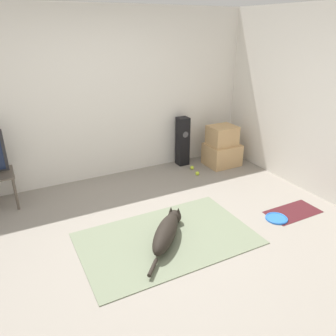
{
  "coord_description": "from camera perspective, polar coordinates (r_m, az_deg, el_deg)",
  "views": [
    {
      "loc": [
        -1.27,
        -2.74,
        2.25
      ],
      "look_at": [
        0.65,
        0.94,
        0.45
      ],
      "focal_mm": 35.0,
      "sensor_mm": 36.0,
      "label": 1
    }
  ],
  "objects": [
    {
      "name": "floor_speaker",
      "position": [
        5.68,
        2.56,
        4.66
      ],
      "size": [
        0.19,
        0.19,
        0.84
      ],
      "color": "black",
      "rests_on": "ground_plane"
    },
    {
      "name": "tennis_ball_near_speaker",
      "position": [
        5.39,
        5.13,
        -0.94
      ],
      "size": [
        0.07,
        0.07,
        0.07
      ],
      "color": "#C6E033",
      "rests_on": "ground_plane"
    },
    {
      "name": "door_mat",
      "position": [
        4.65,
        20.93,
        -7.16
      ],
      "size": [
        0.73,
        0.38,
        0.01
      ],
      "color": "#47191E",
      "rests_on": "ground_plane"
    },
    {
      "name": "cardboard_box_upper",
      "position": [
        5.69,
        9.43,
        5.62
      ],
      "size": [
        0.45,
        0.38,
        0.33
      ],
      "color": "tan",
      "rests_on": "cardboard_box_lower"
    },
    {
      "name": "wall_right",
      "position": [
        4.84,
        26.98,
        9.32
      ],
      "size": [
        0.06,
        8.0,
        2.55
      ],
      "color": "silver",
      "rests_on": "ground_plane"
    },
    {
      "name": "tennis_ball_by_boxes",
      "position": [
        5.6,
        4.21,
        0.05
      ],
      "size": [
        0.07,
        0.07,
        0.07
      ],
      "color": "#C6E033",
      "rests_on": "ground_plane"
    },
    {
      "name": "cardboard_box_lower",
      "position": [
        5.81,
        9.36,
        2.34
      ],
      "size": [
        0.56,
        0.47,
        0.38
      ],
      "color": "tan",
      "rests_on": "ground_plane"
    },
    {
      "name": "dog",
      "position": [
        3.74,
        -0.23,
        -11.0
      ],
      "size": [
        0.79,
        0.87,
        0.25
      ],
      "color": "black",
      "rests_on": "area_rug"
    },
    {
      "name": "wall_back",
      "position": [
        5.1,
        -12.83,
        11.86
      ],
      "size": [
        8.0,
        0.06,
        2.55
      ],
      "color": "silver",
      "rests_on": "ground_plane"
    },
    {
      "name": "ground_plane",
      "position": [
        3.77,
        -2.16,
        -13.24
      ],
      "size": [
        12.0,
        12.0,
        0.0
      ],
      "primitive_type": "plane",
      "color": "gray"
    },
    {
      "name": "area_rug",
      "position": [
        3.85,
        -0.14,
        -12.16
      ],
      "size": [
        1.97,
        1.23,
        0.01
      ],
      "color": "slate",
      "rests_on": "ground_plane"
    },
    {
      "name": "frisbee",
      "position": [
        4.42,
        18.38,
        -8.31
      ],
      "size": [
        0.28,
        0.28,
        0.03
      ],
      "color": "blue",
      "rests_on": "ground_plane"
    }
  ]
}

